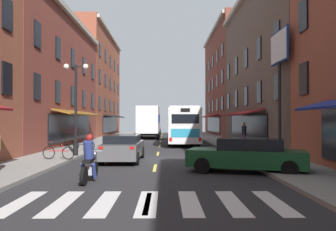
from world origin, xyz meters
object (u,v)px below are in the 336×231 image
at_px(motorcycle_rider, 89,161).
at_px(pedestrian_mid, 244,134).
at_px(sedan_far, 123,148).
at_px(transit_bus, 182,125).
at_px(sedan_near, 154,129).
at_px(sedan_mid, 247,155).
at_px(box_truck, 149,122).
at_px(billboard_sign, 279,61).
at_px(bicycle_mid, 82,145).
at_px(bicycle_near, 59,152).
at_px(street_lamp_twin, 76,105).

relative_size(motorcycle_rider, pedestrian_mid, 1.13).
bearing_deg(sedan_far, transit_bus, 74.48).
bearing_deg(sedan_near, transit_bus, -80.76).
bearing_deg(pedestrian_mid, sedan_mid, -35.70).
height_order(box_truck, sedan_mid, box_truck).
xyz_separation_m(billboard_sign, sedan_near, (-8.24, 31.95, -4.84)).
bearing_deg(motorcycle_rider, sedan_far, 85.70).
relative_size(bicycle_mid, pedestrian_mid, 0.93).
bearing_deg(sedan_mid, bicycle_mid, 136.64).
bearing_deg(sedan_mid, billboard_sign, 59.91).
distance_m(box_truck, sedan_far, 22.35).
relative_size(box_truck, bicycle_mid, 4.23).
height_order(transit_bus, bicycle_near, transit_bus).
height_order(transit_bus, motorcycle_rider, transit_bus).
bearing_deg(motorcycle_rider, pedestrian_mid, 58.31).
bearing_deg(sedan_far, motorcycle_rider, -94.30).
bearing_deg(motorcycle_rider, sedan_near, 88.59).
distance_m(transit_bus, sedan_far, 14.20).
bearing_deg(street_lamp_twin, sedan_mid, -32.96).
relative_size(bicycle_near, street_lamp_twin, 0.33).
bearing_deg(pedestrian_mid, box_truck, -174.16).
height_order(transit_bus, bicycle_mid, transit_bus).
relative_size(transit_bus, pedestrian_mid, 6.48).
height_order(billboard_sign, box_truck, billboard_sign).
bearing_deg(sedan_far, sedan_near, 89.10).
bearing_deg(billboard_sign, transit_bus, 112.73).
bearing_deg(sedan_far, bicycle_mid, 125.85).
bearing_deg(pedestrian_mid, sedan_far, -68.60).
xyz_separation_m(billboard_sign, street_lamp_twin, (-11.68, -0.09, -2.55)).
relative_size(bicycle_mid, street_lamp_twin, 0.33).
xyz_separation_m(transit_bus, motorcycle_rider, (-4.23, -19.57, -1.00)).
distance_m(sedan_far, motorcycle_rider, 5.94).
relative_size(billboard_sign, transit_bus, 0.60).
bearing_deg(bicycle_mid, sedan_near, 82.67).
distance_m(box_truck, motorcycle_rider, 28.28).
distance_m(motorcycle_rider, bicycle_near, 6.32).
height_order(sedan_near, street_lamp_twin, street_lamp_twin).
bearing_deg(box_truck, billboard_sign, -67.59).
bearing_deg(billboard_sign, bicycle_mid, 167.22).
bearing_deg(sedan_near, sedan_mid, -82.38).
relative_size(billboard_sign, pedestrian_mid, 3.89).
distance_m(sedan_mid, bicycle_mid, 12.08).
height_order(motorcycle_rider, bicycle_near, motorcycle_rider).
bearing_deg(transit_bus, sedan_mid, -84.25).
bearing_deg(bicycle_near, sedan_mid, -21.89).
bearing_deg(street_lamp_twin, box_truck, 81.20).
distance_m(transit_bus, motorcycle_rider, 20.05).
bearing_deg(sedan_near, box_truck, -91.20).
bearing_deg(bicycle_near, box_truck, 81.04).
relative_size(billboard_sign, box_truck, 0.99).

